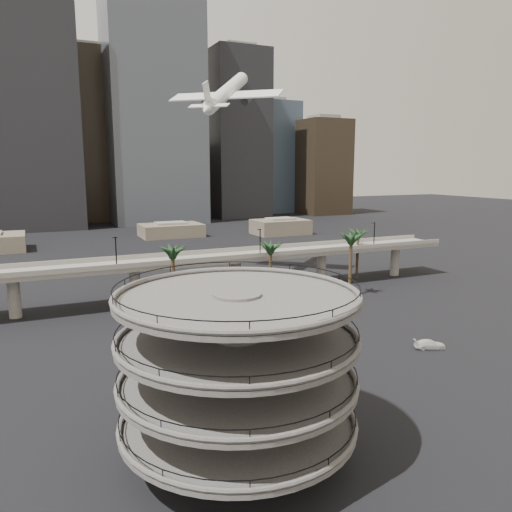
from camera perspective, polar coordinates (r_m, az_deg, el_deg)
name	(u,v)px	position (r m, az deg, el deg)	size (l,w,h in m)	color
ground	(331,412)	(59.79, 8.53, -17.27)	(700.00, 700.00, 0.00)	black
parking_ramp	(238,361)	(46.86, -2.11, -11.90)	(22.20, 22.20, 17.35)	#524F4D
overpass	(187,264)	(105.40, -7.87, -0.94)	(130.00, 9.30, 14.70)	gray
palm_trees	(295,244)	(106.11, 4.45, 1.37)	(54.40, 18.40, 14.00)	#4B3820
low_buildings	(137,234)	(191.56, -13.45, 2.49)	(135.00, 27.50, 6.80)	#645949
skyline	(120,137)	(265.44, -15.28, 12.94)	(269.00, 86.00, 114.99)	gray
airborne_jet	(226,93)	(124.34, -3.40, 18.12)	(23.90, 24.53, 14.85)	white
car_a	(321,353)	(74.56, 7.48, -10.97)	(1.57, 3.91, 1.33)	#A53C17
car_b	(307,328)	(85.00, 5.89, -8.15)	(1.74, 5.00, 1.65)	black
car_c	(430,344)	(81.91, 19.25, -9.50)	(1.91, 4.69, 1.36)	white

